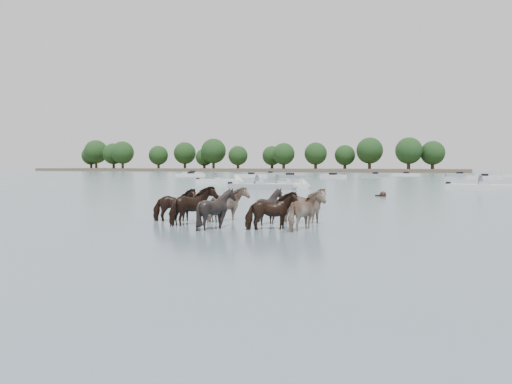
% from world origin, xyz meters
% --- Properties ---
extents(ground, '(400.00, 400.00, 0.00)m').
position_xyz_m(ground, '(0.00, 0.00, 0.00)').
color(ground, '#4B606B').
rests_on(ground, ground).
extents(shoreline, '(160.00, 30.00, 1.00)m').
position_xyz_m(shoreline, '(-70.00, 150.00, 0.50)').
color(shoreline, '#4C4233').
rests_on(shoreline, ground).
extents(pony_herd, '(6.93, 3.89, 1.50)m').
position_xyz_m(pony_herd, '(2.30, 0.08, 0.57)').
color(pony_herd, black).
rests_on(pony_herd, ground).
extents(swimming_pony, '(0.72, 0.44, 0.44)m').
position_xyz_m(swimming_pony, '(4.11, 18.52, 0.10)').
color(swimming_pony, black).
rests_on(swimming_pony, ground).
extents(motorboat_a, '(5.09, 3.98, 1.92)m').
position_xyz_m(motorboat_a, '(-5.38, 26.96, 0.23)').
color(motorboat_a, silver).
rests_on(motorboat_a, ground).
extents(motorboat_b, '(6.20, 2.83, 1.92)m').
position_xyz_m(motorboat_b, '(-6.33, 24.73, 0.22)').
color(motorboat_b, gray).
rests_on(motorboat_b, ground).
extents(motorboat_c, '(6.72, 3.11, 1.92)m').
position_xyz_m(motorboat_c, '(11.48, 30.40, 0.22)').
color(motorboat_c, silver).
rests_on(motorboat_c, ground).
extents(motorboat_f, '(5.79, 2.67, 1.92)m').
position_xyz_m(motorboat_f, '(-16.29, 36.12, 0.23)').
color(motorboat_f, silver).
rests_on(motorboat_f, ground).
extents(distant_flotilla, '(104.48, 29.49, 0.93)m').
position_xyz_m(distant_flotilla, '(-0.39, 76.56, 0.26)').
color(distant_flotilla, silver).
rests_on(distant_flotilla, ground).
extents(treeline, '(143.45, 19.37, 12.45)m').
position_xyz_m(treeline, '(-75.61, 147.80, 6.52)').
color(treeline, '#382619').
rests_on(treeline, ground).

